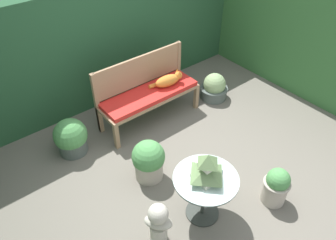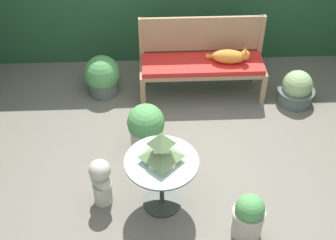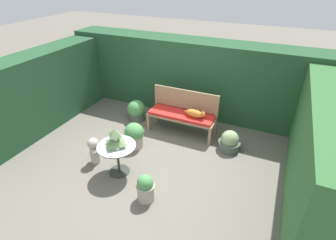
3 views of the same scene
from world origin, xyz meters
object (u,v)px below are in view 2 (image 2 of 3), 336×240
Objects in this scene: potted_plant_patio_mid at (296,89)px; garden_bust at (101,181)px; garden_bench at (202,66)px; cat at (230,56)px; patio_table at (162,170)px; potted_plant_table_near at (249,216)px; potted_plant_bench_right at (146,127)px; potted_plant_hedge_corner at (102,76)px; pagoda_birdhouse at (161,150)px.

garden_bust is at bearing -147.05° from potted_plant_patio_mid.
garden_bench is at bearing 170.15° from potted_plant_patio_mid.
patio_table is (-0.87, -1.69, -0.11)m from cat.
potted_plant_table_near is (1.34, -0.44, -0.05)m from garden_bust.
potted_plant_patio_mid is 0.84× the size of potted_plant_bench_right.
potted_plant_hedge_corner reaches higher than potted_plant_table_near.
pagoda_birdhouse is 0.69× the size of potted_plant_table_near.
garden_bench is at bearing 52.73° from potted_plant_bench_right.
cat is at bearing 62.91° from patio_table.
garden_bust is 1.41m from potted_plant_table_near.
patio_table is 0.60m from garden_bust.
pagoda_birdhouse is 2.01m from potted_plant_hedge_corner.
potted_plant_patio_mid is 1.97m from potted_plant_bench_right.
patio_table is 1.24× the size of potted_plant_bench_right.
patio_table is at bearing -137.97° from potted_plant_patio_mid.
patio_table is 0.27m from pagoda_birdhouse.
potted_plant_table_near is 0.89× the size of potted_plant_bench_right.
garden_bust is at bearing 162.02° from potted_plant_table_near.
patio_table is 2.03× the size of pagoda_birdhouse.
cat is 0.93m from potted_plant_patio_mid.
garden_bust is 1.19× the size of potted_plant_patio_mid.
garden_bust is 0.99× the size of potted_plant_bench_right.
potted_plant_bench_right is at bearing 100.00° from pagoda_birdhouse.
garden_bust is at bearing -123.96° from garden_bench.
potted_plant_hedge_corner is (-0.10, 1.77, -0.06)m from garden_bust.
pagoda_birdhouse is 0.95m from potted_plant_bench_right.
potted_plant_patio_mid is (1.14, -0.20, -0.23)m from garden_bench.
garden_bench is 3.28× the size of potted_plant_patio_mid.
garden_bench is 2.21× the size of patio_table.
garden_bench is 2.02m from garden_bust.
potted_plant_hedge_corner is (-2.37, 0.30, 0.05)m from potted_plant_patio_mid.
potted_plant_bench_right is at bearing 100.00° from patio_table.
pagoda_birdhouse is at bearing 153.56° from potted_plant_table_near.
patio_table is 2.30m from potted_plant_patio_mid.
pagoda_birdhouse reaches higher than garden_bust.
cat is 0.92× the size of potted_plant_bench_right.
potted_plant_table_near is (-0.10, -2.08, -0.33)m from cat.
patio_table is 1.48× the size of potted_plant_patio_mid.
garden_bench is 0.36m from cat.
garden_bust is at bearing -86.63° from potted_plant_hedge_corner.
potted_plant_table_near is at bearing -52.73° from potted_plant_bench_right.
potted_plant_patio_mid is at bearing -7.12° from potted_plant_hedge_corner.
garden_bench is 2.12m from potted_plant_table_near.
potted_plant_hedge_corner is (-0.68, 1.82, -0.50)m from pagoda_birdhouse.
garden_bench is 2.98× the size of cat.
potted_plant_hedge_corner reaches higher than garden_bench.
patio_table reaches higher than potted_plant_patio_mid.
cat is at bearing 41.03° from potted_plant_bench_right.
garden_bust is at bearing 174.57° from pagoda_birdhouse.
pagoda_birdhouse is 0.99m from potted_plant_table_near.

